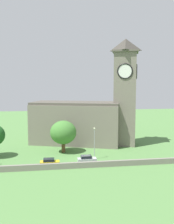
{
  "coord_description": "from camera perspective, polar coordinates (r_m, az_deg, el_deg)",
  "views": [
    {
      "loc": [
        -8.66,
        -58.35,
        17.86
      ],
      "look_at": [
        1.45,
        6.41,
        10.69
      ],
      "focal_mm": 41.18,
      "sensor_mm": 36.0,
      "label": 1
    }
  ],
  "objects": [
    {
      "name": "ground_plane",
      "position": [
        75.98,
        -2.1,
        -7.36
      ],
      "size": [
        200.0,
        200.0,
        0.0
      ],
      "primitive_type": "plane",
      "color": "#517F42"
    },
    {
      "name": "streetlamp_west_mid",
      "position": [
        61.12,
        1.66,
        -5.88
      ],
      "size": [
        0.44,
        0.44,
        7.63
      ],
      "color": "#9EA0A5",
      "rests_on": "ground"
    },
    {
      "name": "car_silver",
      "position": [
        59.15,
        -0.06,
        -10.43
      ],
      "size": [
        4.26,
        2.06,
        1.76
      ],
      "color": "silver",
      "rests_on": "ground"
    },
    {
      "name": "quay_barrier",
      "position": [
        56.2,
        0.43,
        -11.61
      ],
      "size": [
        51.8,
        0.7,
        1.26
      ],
      "primitive_type": "cube",
      "color": "gray",
      "rests_on": "ground"
    },
    {
      "name": "car_yellow",
      "position": [
        57.72,
        -8.31,
        -10.97
      ],
      "size": [
        4.28,
        2.41,
        1.67
      ],
      "color": "gold",
      "rests_on": "ground"
    },
    {
      "name": "tree_riverside_east",
      "position": [
        67.32,
        -5.3,
        -4.55
      ],
      "size": [
        6.83,
        6.83,
        8.4
      ],
      "color": "brown",
      "rests_on": "ground"
    },
    {
      "name": "church",
      "position": [
        77.05,
        0.07,
        -0.78
      ],
      "size": [
        32.59,
        19.95,
        30.64
      ],
      "color": "slate",
      "rests_on": "ground"
    }
  ]
}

